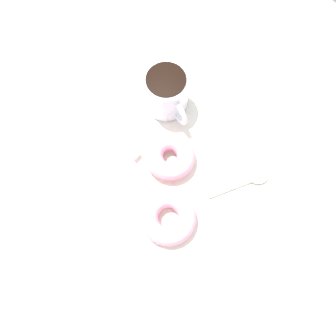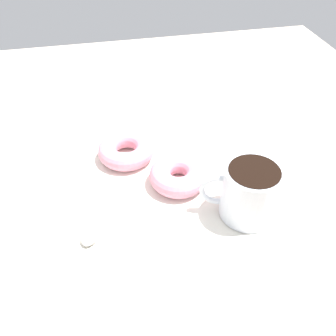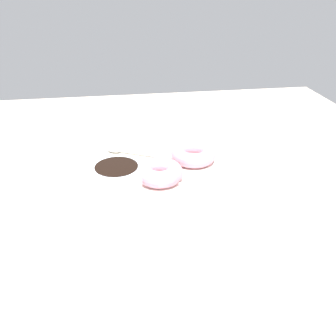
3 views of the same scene
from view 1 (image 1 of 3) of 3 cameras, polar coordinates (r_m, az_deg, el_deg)
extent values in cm
cube|color=beige|center=(64.70, -0.72, -3.50)|extent=(120.00, 120.00, 2.00)
cube|color=white|center=(64.41, 0.00, -0.57)|extent=(36.06, 36.06, 0.30)
cylinder|color=silver|center=(66.34, -0.32, 13.14)|extent=(8.86, 8.86, 8.66)
cylinder|color=black|center=(62.81, -0.35, 15.05)|extent=(7.66, 7.66, 0.60)
torus|color=silver|center=(64.30, 1.82, 9.82)|extent=(5.74, 2.67, 5.75)
torus|color=pink|center=(60.52, 0.04, -8.64)|extent=(10.34, 10.34, 3.39)
torus|color=pink|center=(63.27, 0.33, 2.01)|extent=(9.88, 9.88, 3.63)
ellipsoid|color=#B7B2A8|center=(65.88, 15.75, -1.67)|extent=(3.76, 4.29, 0.90)
cylinder|color=#B7B2A8|center=(64.23, 11.08, -3.56)|extent=(4.93, 9.12, 0.56)
cube|color=white|center=(64.76, -5.97, 2.51)|extent=(1.88, 1.88, 1.88)
camera|label=2|loc=(0.64, 52.80, 38.21)|focal=40.00mm
camera|label=3|loc=(0.88, -45.58, 46.02)|focal=40.00mm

